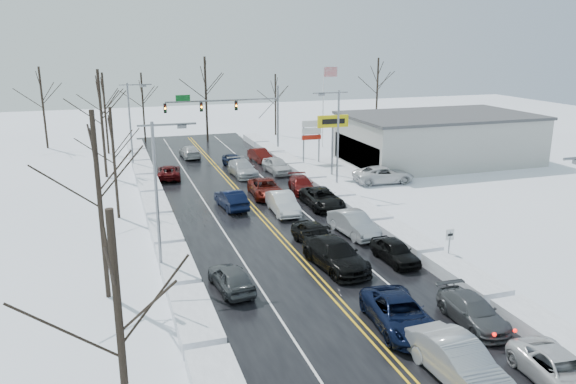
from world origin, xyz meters
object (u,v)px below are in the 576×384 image
object	(u,v)px
dealership_building	(438,138)
oncoming_car_0	(231,208)
traffic_signal_mast	(236,109)
tires_plus_sign	(333,125)
flagpole	(324,100)

from	to	relation	value
dealership_building	oncoming_car_0	world-z (taller)	dealership_building
traffic_signal_mast	dealership_building	bearing A→B (deg)	-25.95
tires_plus_sign	flagpole	distance (m)	14.79
flagpole	dealership_building	world-z (taller)	flagpole
dealership_building	oncoming_car_0	bearing A→B (deg)	-158.28
tires_plus_sign	oncoming_car_0	size ratio (longest dim) A/B	1.29
traffic_signal_mast	dealership_building	size ratio (longest dim) A/B	0.65
traffic_signal_mast	dealership_building	world-z (taller)	traffic_signal_mast
tires_plus_sign	oncoming_car_0	bearing A→B (deg)	-146.03
tires_plus_sign	oncoming_car_0	world-z (taller)	tires_plus_sign
traffic_signal_mast	oncoming_car_0	size ratio (longest dim) A/B	2.86
flagpole	dealership_building	distance (m)	15.24
tires_plus_sign	flagpole	xyz separation A→B (m)	(4.67, 14.01, 0.93)
oncoming_car_0	traffic_signal_mast	bearing A→B (deg)	-109.91
tires_plus_sign	dealership_building	bearing A→B (deg)	8.47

